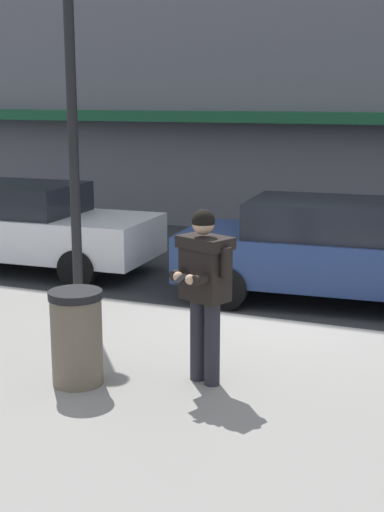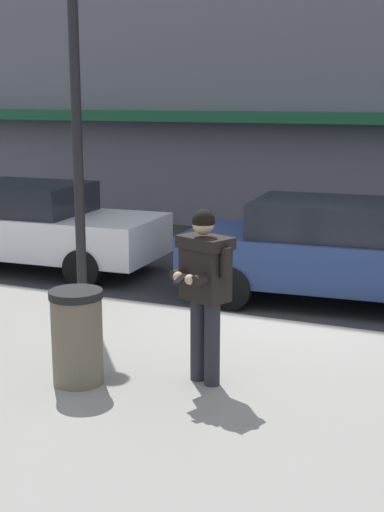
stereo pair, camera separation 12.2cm
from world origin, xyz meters
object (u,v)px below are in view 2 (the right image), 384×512
at_px(man_texting_on_phone, 204,278).
at_px(trash_bin, 77,336).
at_px(parked_sedan_near, 34,226).
at_px(parked_sedan_mid, 334,251).
at_px(street_lamp_post, 75,88).

distance_m(man_texting_on_phone, trash_bin, 1.43).
distance_m(parked_sedan_near, parked_sedan_mid, 5.36).
bearing_deg(trash_bin, man_texting_on_phone, 23.45).
bearing_deg(parked_sedan_mid, street_lamp_post, -147.36).
bearing_deg(parked_sedan_near, trash_bin, -50.10).
bearing_deg(parked_sedan_mid, man_texting_on_phone, -96.56).
bearing_deg(trash_bin, street_lamp_post, 121.21).
xyz_separation_m(parked_sedan_near, trash_bin, (3.72, -4.45, -0.16)).
relative_size(man_texting_on_phone, street_lamp_post, 0.37).
height_order(parked_sedan_mid, trash_bin, parked_sedan_mid).
bearing_deg(parked_sedan_near, parked_sedan_mid, -0.02).
distance_m(parked_sedan_near, man_texting_on_phone, 6.31).
height_order(parked_sedan_mid, man_texting_on_phone, man_texting_on_phone).
distance_m(man_texting_on_phone, street_lamp_post, 3.80).
xyz_separation_m(man_texting_on_phone, street_lamp_post, (-2.67, 1.93, 1.89)).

